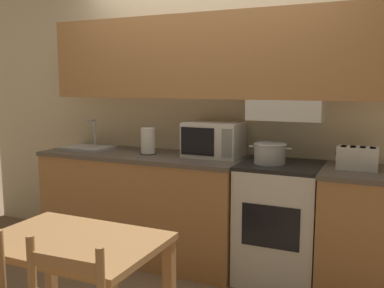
{
  "coord_description": "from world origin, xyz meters",
  "views": [
    {
      "loc": [
        1.4,
        -3.55,
        1.55
      ],
      "look_at": [
        0.05,
        -0.57,
        1.09
      ],
      "focal_mm": 40.0,
      "sensor_mm": 36.0,
      "label": 1
    }
  ],
  "objects_px": {
    "sink_basin": "(87,147)",
    "dining_table": "(74,263)",
    "paper_towel_roll": "(148,141)",
    "cooking_pot": "(270,153)",
    "microwave": "(214,139)",
    "toaster": "(357,158)",
    "stove_range": "(279,222)"
  },
  "relations": [
    {
      "from": "stove_range",
      "to": "toaster",
      "type": "xyz_separation_m",
      "value": [
        0.55,
        0.0,
        0.55
      ]
    },
    {
      "from": "stove_range",
      "to": "dining_table",
      "type": "bearing_deg",
      "value": -114.69
    },
    {
      "from": "microwave",
      "to": "dining_table",
      "type": "height_order",
      "value": "microwave"
    },
    {
      "from": "microwave",
      "to": "paper_towel_roll",
      "type": "height_order",
      "value": "microwave"
    },
    {
      "from": "stove_range",
      "to": "cooking_pot",
      "type": "xyz_separation_m",
      "value": [
        -0.08,
        -0.04,
        0.55
      ]
    },
    {
      "from": "cooking_pot",
      "to": "toaster",
      "type": "xyz_separation_m",
      "value": [
        0.63,
        0.04,
        -0.0
      ]
    },
    {
      "from": "stove_range",
      "to": "microwave",
      "type": "distance_m",
      "value": 0.86
    },
    {
      "from": "toaster",
      "to": "paper_towel_roll",
      "type": "relative_size",
      "value": 1.27
    },
    {
      "from": "toaster",
      "to": "paper_towel_roll",
      "type": "xyz_separation_m",
      "value": [
        -1.72,
        -0.03,
        0.03
      ]
    },
    {
      "from": "microwave",
      "to": "paper_towel_roll",
      "type": "relative_size",
      "value": 2.04
    },
    {
      "from": "cooking_pot",
      "to": "paper_towel_roll",
      "type": "xyz_separation_m",
      "value": [
        -1.08,
        0.0,
        0.03
      ]
    },
    {
      "from": "microwave",
      "to": "sink_basin",
      "type": "distance_m",
      "value": 1.25
    },
    {
      "from": "sink_basin",
      "to": "dining_table",
      "type": "distance_m",
      "value": 1.94
    },
    {
      "from": "toaster",
      "to": "dining_table",
      "type": "xyz_separation_m",
      "value": [
        -1.27,
        -1.58,
        -0.4
      ]
    },
    {
      "from": "cooking_pot",
      "to": "microwave",
      "type": "distance_m",
      "value": 0.53
    },
    {
      "from": "cooking_pot",
      "to": "paper_towel_roll",
      "type": "relative_size",
      "value": 1.44
    },
    {
      "from": "cooking_pot",
      "to": "sink_basin",
      "type": "distance_m",
      "value": 1.76
    },
    {
      "from": "toaster",
      "to": "paper_towel_roll",
      "type": "bearing_deg",
      "value": -178.9
    },
    {
      "from": "cooking_pot",
      "to": "microwave",
      "type": "height_order",
      "value": "microwave"
    },
    {
      "from": "microwave",
      "to": "paper_towel_roll",
      "type": "bearing_deg",
      "value": -168.11
    },
    {
      "from": "stove_range",
      "to": "sink_basin",
      "type": "xyz_separation_m",
      "value": [
        -1.84,
        -0.02,
        0.49
      ]
    },
    {
      "from": "stove_range",
      "to": "microwave",
      "type": "height_order",
      "value": "microwave"
    },
    {
      "from": "paper_towel_roll",
      "to": "dining_table",
      "type": "height_order",
      "value": "paper_towel_roll"
    },
    {
      "from": "dining_table",
      "to": "paper_towel_roll",
      "type": "bearing_deg",
      "value": 106.03
    },
    {
      "from": "toaster",
      "to": "cooking_pot",
      "type": "bearing_deg",
      "value": -176.61
    },
    {
      "from": "toaster",
      "to": "sink_basin",
      "type": "relative_size",
      "value": 0.66
    },
    {
      "from": "cooking_pot",
      "to": "microwave",
      "type": "bearing_deg",
      "value": 166.36
    },
    {
      "from": "toaster",
      "to": "dining_table",
      "type": "distance_m",
      "value": 2.06
    },
    {
      "from": "microwave",
      "to": "sink_basin",
      "type": "relative_size",
      "value": 1.06
    },
    {
      "from": "cooking_pot",
      "to": "dining_table",
      "type": "distance_m",
      "value": 1.71
    },
    {
      "from": "sink_basin",
      "to": "paper_towel_roll",
      "type": "distance_m",
      "value": 0.68
    },
    {
      "from": "sink_basin",
      "to": "toaster",
      "type": "bearing_deg",
      "value": 0.45
    }
  ]
}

